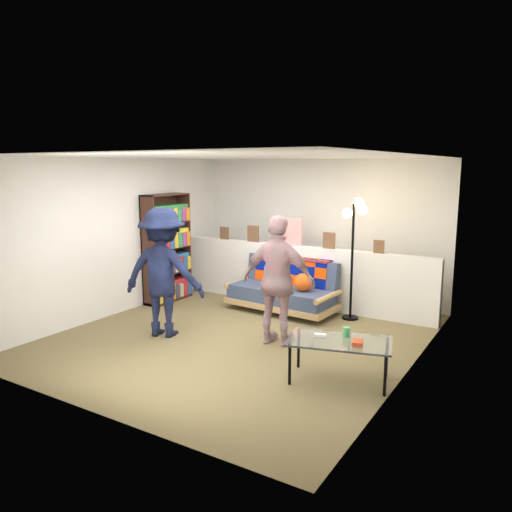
{
  "coord_description": "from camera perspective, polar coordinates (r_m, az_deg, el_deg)",
  "views": [
    {
      "loc": [
        3.55,
        -5.41,
        2.28
      ],
      "look_at": [
        0.0,
        0.4,
        1.05
      ],
      "focal_mm": 35.0,
      "sensor_mm": 36.0,
      "label": 1
    }
  ],
  "objects": [
    {
      "name": "bookshelf",
      "position": [
        8.59,
        -10.14,
        0.49
      ],
      "size": [
        0.3,
        0.91,
        1.82
      ],
      "color": "black",
      "rests_on": "ground"
    },
    {
      "name": "half_wall_ledge",
      "position": [
        8.24,
        5.09,
        -2.29
      ],
      "size": [
        4.45,
        0.15,
        1.0
      ],
      "primitive_type": "cube",
      "color": "silver",
      "rests_on": "ground"
    },
    {
      "name": "room_shell",
      "position": [
        6.9,
        0.31,
        5.17
      ],
      "size": [
        4.6,
        5.05,
        2.45
      ],
      "color": "silver",
      "rests_on": "ground"
    },
    {
      "name": "ground",
      "position": [
        6.86,
        -1.76,
        -9.17
      ],
      "size": [
        5.0,
        5.0,
        0.0
      ],
      "primitive_type": "plane",
      "color": "brown",
      "rests_on": "ground"
    },
    {
      "name": "person_right",
      "position": [
        6.36,
        2.58,
        -2.86
      ],
      "size": [
        1.01,
        0.48,
        1.68
      ],
      "primitive_type": "imported",
      "rotation": [
        0.0,
        0.0,
        3.21
      ],
      "color": "pink",
      "rests_on": "ground"
    },
    {
      "name": "floor_lamp",
      "position": [
        7.5,
        11.18,
        2.45
      ],
      "size": [
        0.41,
        0.32,
        1.82
      ],
      "color": "black",
      "rests_on": "ground"
    },
    {
      "name": "coffee_table",
      "position": [
        5.46,
        9.6,
        -9.78
      ],
      "size": [
        1.2,
        0.86,
        0.56
      ],
      "color": "black",
      "rests_on": "ground"
    },
    {
      "name": "ledge_decor",
      "position": [
        8.2,
        3.68,
        2.48
      ],
      "size": [
        2.97,
        0.02,
        0.45
      ],
      "color": "brown",
      "rests_on": "half_wall_ledge"
    },
    {
      "name": "futon_sofa",
      "position": [
        7.95,
        3.28,
        -3.86
      ],
      "size": [
        1.79,
        0.95,
        0.75
      ],
      "color": "tan",
      "rests_on": "ground"
    },
    {
      "name": "person_left",
      "position": [
        6.82,
        -10.56,
        -1.87
      ],
      "size": [
        1.26,
        0.94,
        1.74
      ],
      "primitive_type": "imported",
      "rotation": [
        0.0,
        0.0,
        3.43
      ],
      "color": "black",
      "rests_on": "ground"
    }
  ]
}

